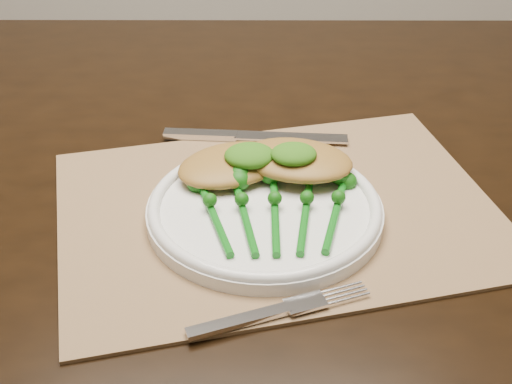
{
  "coord_description": "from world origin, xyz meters",
  "views": [
    {
      "loc": [
        0.0,
        -0.64,
        1.21
      ],
      "look_at": [
        0.01,
        -0.0,
        0.78
      ],
      "focal_mm": 50.0,
      "sensor_mm": 36.0,
      "label": 1
    }
  ],
  "objects_px": {
    "placemat": "(278,210)",
    "dinner_plate": "(265,209)",
    "dining_table": "(222,351)",
    "chicken_fillet_left": "(231,165)",
    "broccolini_bundle": "(275,216)"
  },
  "relations": [
    {
      "from": "placemat",
      "to": "chicken_fillet_left",
      "type": "xyz_separation_m",
      "value": [
        -0.05,
        0.05,
        0.03
      ]
    },
    {
      "from": "placemat",
      "to": "dinner_plate",
      "type": "bearing_deg",
      "value": -143.43
    },
    {
      "from": "dining_table",
      "to": "chicken_fillet_left",
      "type": "xyz_separation_m",
      "value": [
        0.02,
        -0.1,
        0.41
      ]
    },
    {
      "from": "chicken_fillet_left",
      "to": "broccolini_bundle",
      "type": "xyz_separation_m",
      "value": [
        0.05,
        -0.09,
        -0.01
      ]
    },
    {
      "from": "dining_table",
      "to": "broccolini_bundle",
      "type": "height_order",
      "value": "broccolini_bundle"
    },
    {
      "from": "chicken_fillet_left",
      "to": "dinner_plate",
      "type": "bearing_deg",
      "value": -87.55
    },
    {
      "from": "placemat",
      "to": "dining_table",
      "type": "bearing_deg",
      "value": 104.91
    },
    {
      "from": "dinner_plate",
      "to": "placemat",
      "type": "bearing_deg",
      "value": 49.21
    },
    {
      "from": "dining_table",
      "to": "chicken_fillet_left",
      "type": "height_order",
      "value": "chicken_fillet_left"
    },
    {
      "from": "broccolini_bundle",
      "to": "placemat",
      "type": "bearing_deg",
      "value": 81.71
    },
    {
      "from": "dinner_plate",
      "to": "broccolini_bundle",
      "type": "xyz_separation_m",
      "value": [
        0.01,
        -0.02,
        0.01
      ]
    },
    {
      "from": "placemat",
      "to": "broccolini_bundle",
      "type": "relative_size",
      "value": 2.78
    },
    {
      "from": "dining_table",
      "to": "dinner_plate",
      "type": "height_order",
      "value": "dinner_plate"
    },
    {
      "from": "placemat",
      "to": "chicken_fillet_left",
      "type": "bearing_deg",
      "value": 124.52
    },
    {
      "from": "dinner_plate",
      "to": "chicken_fillet_left",
      "type": "distance_m",
      "value": 0.08
    }
  ]
}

